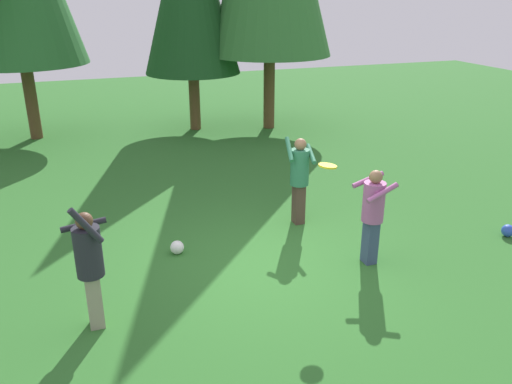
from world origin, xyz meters
TOP-DOWN VIEW (x-y plane):
  - ground_plane at (0.00, 0.00)m, footprint 40.00×40.00m
  - person_thrower at (-2.63, -0.79)m, footprint 0.56×0.52m
  - person_catcher at (1.59, -0.49)m, footprint 0.55×0.50m
  - person_bystander at (1.13, 1.28)m, footprint 0.58×0.63m
  - frisbee at (0.75, -0.52)m, footprint 0.28×0.28m
  - ball_white at (-1.26, 0.81)m, footprint 0.23×0.23m
  - ball_blue at (4.41, -0.50)m, footprint 0.22×0.22m

SIDE VIEW (x-z plane):
  - ground_plane at x=0.00m, z-range 0.00..0.00m
  - ball_blue at x=4.41m, z-range 0.00..0.22m
  - ball_white at x=-1.26m, z-range 0.00..0.23m
  - person_catcher at x=1.59m, z-range 0.14..1.70m
  - person_thrower at x=-2.63m, z-range 0.07..1.84m
  - person_bystander at x=1.13m, z-range 0.15..1.79m
  - frisbee at x=0.75m, z-range 1.71..1.76m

